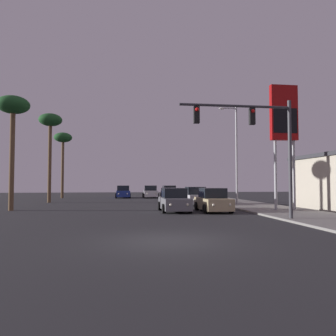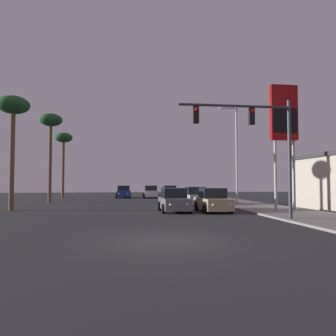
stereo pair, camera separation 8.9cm
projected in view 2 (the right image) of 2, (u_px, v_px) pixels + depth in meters
The scene contains 14 objects.
ground_plane at pixel (166, 241), 11.57m from camera, with size 120.00×120.00×0.00m, color #28282B.
sidewalk_right at pixel (284, 212), 22.70m from camera, with size 5.00×60.00×0.12m.
car_white at pixel (151, 192), 45.05m from camera, with size 2.04×4.33×1.68m.
car_grey at pixel (174, 201), 23.46m from camera, with size 2.04×4.32×1.68m.
car_blue at pixel (123, 192), 44.80m from camera, with size 2.04×4.33×1.68m.
car_silver at pixel (196, 197), 30.20m from camera, with size 2.04×4.33×1.68m.
car_tan at pixel (213, 201), 23.31m from camera, with size 2.04×4.31×1.68m.
car_black at pixel (170, 192), 44.69m from camera, with size 2.04×4.32×1.68m.
traffic_light_mast at pixel (259, 135), 17.81m from camera, with size 6.28×0.36×6.50m.
street_lamp at pixel (235, 150), 30.19m from camera, with size 1.74×0.24×9.00m.
gas_station_sign at pixel (284, 120), 23.59m from camera, with size 2.00×0.42×9.00m.
palm_tree_far at pixel (63, 141), 44.33m from camera, with size 2.40×2.40×8.86m.
palm_tree_mid at pixel (51, 125), 34.51m from camera, with size 2.40×2.40×9.36m.
palm_tree_near at pixel (13, 111), 24.50m from camera, with size 2.40×2.40×8.56m.
Camera 2 is at (-1.43, -11.58, 2.06)m, focal length 35.00 mm.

